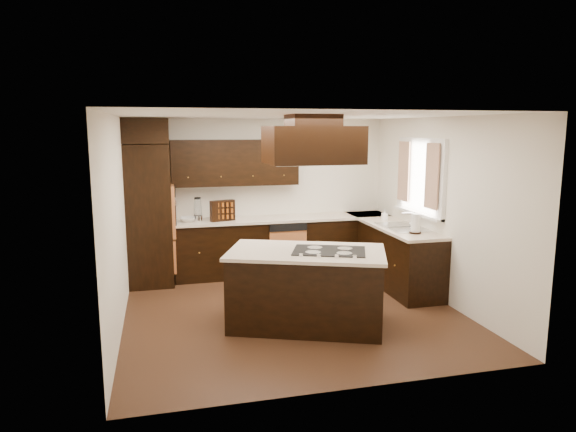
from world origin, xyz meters
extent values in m
cube|color=#56331E|center=(0.00, 0.00, -0.01)|extent=(4.20, 4.20, 0.02)
cube|color=white|center=(0.00, 0.00, 2.51)|extent=(4.20, 4.20, 0.02)
cube|color=white|center=(0.00, 2.11, 1.25)|extent=(4.20, 0.02, 2.50)
cube|color=white|center=(0.00, -2.11, 1.25)|extent=(4.20, 0.02, 2.50)
cube|color=white|center=(-2.11, 0.00, 1.25)|extent=(0.02, 4.20, 2.50)
cube|color=white|center=(2.11, 0.00, 1.25)|extent=(0.02, 4.20, 2.50)
cube|color=black|center=(-1.78, 1.71, 1.06)|extent=(0.65, 0.75, 2.12)
cube|color=#D8793F|center=(-1.43, 1.71, 1.12)|extent=(0.05, 0.62, 0.78)
cube|color=black|center=(0.03, 1.80, 0.44)|extent=(2.93, 0.60, 0.88)
cube|color=black|center=(1.80, 0.90, 0.44)|extent=(0.60, 2.40, 0.88)
cube|color=beige|center=(0.03, 1.79, 0.90)|extent=(2.93, 0.63, 0.04)
cube|color=beige|center=(1.79, 0.90, 0.90)|extent=(0.63, 2.40, 0.04)
cube|color=black|center=(-0.43, 1.93, 1.81)|extent=(2.00, 0.34, 0.72)
cube|color=#D8793F|center=(0.33, 1.50, 0.40)|extent=(0.60, 0.05, 0.72)
cube|color=white|center=(2.07, 0.55, 1.65)|extent=(0.06, 1.32, 1.12)
cube|color=white|center=(2.10, 0.55, 1.65)|extent=(0.00, 1.20, 1.00)
cube|color=beige|center=(2.01, 0.13, 1.70)|extent=(0.02, 0.34, 0.90)
cube|color=beige|center=(2.01, 0.97, 1.70)|extent=(0.02, 0.34, 0.90)
cube|color=silver|center=(1.80, 0.55, 0.92)|extent=(0.52, 0.84, 0.01)
cube|color=black|center=(0.05, -0.50, 0.44)|extent=(2.00, 1.55, 0.88)
cube|color=beige|center=(0.05, -0.50, 0.90)|extent=(2.08, 1.63, 0.04)
cube|color=black|center=(0.30, -0.60, 0.93)|extent=(0.98, 0.83, 0.01)
cube|color=black|center=(0.10, -0.55, 2.16)|extent=(1.05, 0.72, 0.42)
cube|color=black|center=(0.10, -0.55, 2.44)|extent=(0.55, 0.50, 0.13)
cylinder|color=silver|center=(-1.05, 1.71, 0.97)|extent=(0.15, 0.15, 0.10)
cone|color=silver|center=(-1.05, 1.71, 1.15)|extent=(0.13, 0.13, 0.26)
cube|color=black|center=(-0.67, 1.71, 1.08)|extent=(0.40, 0.21, 0.33)
imported|color=white|center=(-1.19, 1.79, 0.95)|extent=(0.31, 0.31, 0.07)
imported|color=white|center=(1.79, 1.13, 1.01)|extent=(0.08, 0.08, 0.17)
cylinder|color=white|center=(1.78, 0.10, 1.06)|extent=(0.16, 0.16, 0.27)
camera|label=1|loc=(-1.60, -6.17, 2.34)|focal=32.00mm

